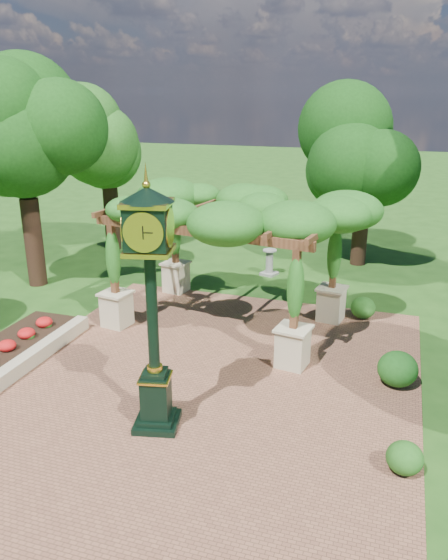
% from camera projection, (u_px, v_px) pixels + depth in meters
% --- Properties ---
extents(ground, '(120.00, 120.00, 0.00)m').
position_uv_depth(ground, '(190.00, 406.00, 12.35)').
color(ground, '#1E4714').
rests_on(ground, ground).
extents(brick_plaza, '(10.00, 12.00, 0.04)m').
position_uv_depth(brick_plaza, '(205.00, 384.00, 13.24)').
color(brick_plaza, brown).
rests_on(brick_plaza, ground).
extents(border_wall, '(0.35, 5.00, 0.40)m').
position_uv_depth(border_wall, '(31.00, 359.00, 14.08)').
color(border_wall, '#C6B793').
rests_on(border_wall, ground).
extents(flower_bed, '(1.50, 5.00, 0.36)m').
position_uv_depth(flower_bed, '(2.00, 355.00, 14.35)').
color(flower_bed, red).
rests_on(flower_bed, ground).
extents(pedestal_clock, '(1.22, 1.22, 5.18)m').
position_uv_depth(pedestal_clock, '(151.00, 290.00, 10.58)').
color(pedestal_clock, black).
rests_on(pedestal_clock, brick_plaza).
extents(pergola, '(7.06, 5.04, 4.09)m').
position_uv_depth(pergola, '(225.00, 216.00, 15.64)').
color(pergola, beige).
rests_on(pergola, brick_plaza).
extents(sundial, '(0.71, 0.71, 1.01)m').
position_uv_depth(sundial, '(269.00, 264.00, 21.02)').
color(sundial, gray).
rests_on(sundial, ground).
extents(shrub_front, '(0.69, 0.69, 0.62)m').
position_uv_depth(shrub_front, '(405.00, 458.00, 10.05)').
color(shrub_front, '#205418').
rests_on(shrub_front, brick_plaza).
extents(shrub_mid, '(1.21, 1.21, 0.86)m').
position_uv_depth(shrub_mid, '(398.00, 369.00, 13.02)').
color(shrub_mid, '#1B5417').
rests_on(shrub_mid, brick_plaza).
extents(shrub_back, '(0.85, 0.85, 0.68)m').
position_uv_depth(shrub_back, '(363.00, 308.00, 16.93)').
color(shrub_back, '#235A1A').
rests_on(shrub_back, brick_plaza).
extents(tree_west_near, '(3.71, 3.71, 8.21)m').
position_uv_depth(tree_west_near, '(20.00, 127.00, 18.32)').
color(tree_west_near, '#331E14').
rests_on(tree_west_near, ground).
extents(tree_west_far, '(3.37, 3.37, 7.73)m').
position_uv_depth(tree_west_far, '(106.00, 128.00, 23.01)').
color(tree_west_far, black).
rests_on(tree_west_far, ground).
extents(tree_north, '(3.51, 3.51, 6.30)m').
position_uv_depth(tree_north, '(366.00, 158.00, 21.11)').
color(tree_north, '#352015').
rests_on(tree_north, ground).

